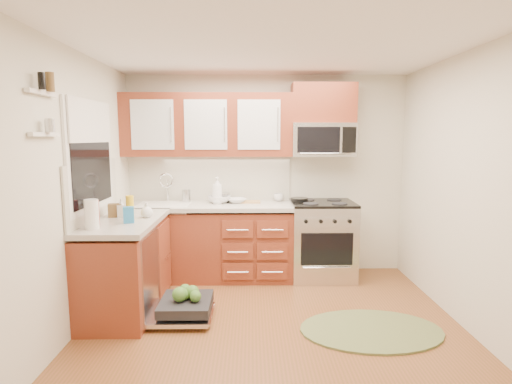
{
  "coord_description": "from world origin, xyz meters",
  "views": [
    {
      "loc": [
        -0.19,
        -3.35,
        1.73
      ],
      "look_at": [
        -0.14,
        0.85,
        1.15
      ],
      "focal_mm": 28.0,
      "sensor_mm": 36.0,
      "label": 1
    }
  ],
  "objects_px": {
    "bowl_b": "(219,199)",
    "range": "(322,240)",
    "upper_cabinets": "(207,125)",
    "skillet": "(299,200)",
    "dishwasher": "(182,308)",
    "sink": "(164,215)",
    "microwave": "(323,140)",
    "cutting_board": "(250,202)",
    "bowl_a": "(236,201)",
    "stock_pot": "(223,197)",
    "cup": "(279,197)",
    "paper_towel_roll": "(92,214)",
    "rug": "(371,330)"
  },
  "relations": [
    {
      "from": "cutting_board",
      "to": "paper_towel_roll",
      "type": "bearing_deg",
      "value": -134.16
    },
    {
      "from": "microwave",
      "to": "rug",
      "type": "relative_size",
      "value": 0.59
    },
    {
      "from": "upper_cabinets",
      "to": "dishwasher",
      "type": "height_order",
      "value": "upper_cabinets"
    },
    {
      "from": "bowl_b",
      "to": "range",
      "type": "bearing_deg",
      "value": -4.43
    },
    {
      "from": "dishwasher",
      "to": "bowl_b",
      "type": "relative_size",
      "value": 2.48
    },
    {
      "from": "range",
      "to": "rug",
      "type": "height_order",
      "value": "range"
    },
    {
      "from": "sink",
      "to": "stock_pot",
      "type": "distance_m",
      "value": 0.75
    },
    {
      "from": "cup",
      "to": "dishwasher",
      "type": "bearing_deg",
      "value": -126.91
    },
    {
      "from": "stock_pot",
      "to": "bowl_b",
      "type": "bearing_deg",
      "value": -119.07
    },
    {
      "from": "dishwasher",
      "to": "microwave",
      "type": "bearing_deg",
      "value": 39.07
    },
    {
      "from": "sink",
      "to": "range",
      "type": "bearing_deg",
      "value": 0.3
    },
    {
      "from": "sink",
      "to": "dishwasher",
      "type": "distance_m",
      "value": 1.38
    },
    {
      "from": "dishwasher",
      "to": "paper_towel_roll",
      "type": "xyz_separation_m",
      "value": [
        -0.74,
        -0.18,
        0.96
      ]
    },
    {
      "from": "bowl_a",
      "to": "cup",
      "type": "distance_m",
      "value": 0.55
    },
    {
      "from": "paper_towel_roll",
      "to": "skillet",
      "type": "bearing_deg",
      "value": 34.48
    },
    {
      "from": "upper_cabinets",
      "to": "paper_towel_roll",
      "type": "relative_size",
      "value": 7.77
    },
    {
      "from": "sink",
      "to": "paper_towel_roll",
      "type": "xyz_separation_m",
      "value": [
        -0.35,
        -1.3,
        0.26
      ]
    },
    {
      "from": "cutting_board",
      "to": "paper_towel_roll",
      "type": "height_order",
      "value": "paper_towel_roll"
    },
    {
      "from": "bowl_a",
      "to": "paper_towel_roll",
      "type": "bearing_deg",
      "value": -131.18
    },
    {
      "from": "microwave",
      "to": "bowl_b",
      "type": "height_order",
      "value": "microwave"
    },
    {
      "from": "sink",
      "to": "dishwasher",
      "type": "xyz_separation_m",
      "value": [
        0.39,
        -1.12,
        -0.7
      ]
    },
    {
      "from": "rug",
      "to": "cup",
      "type": "height_order",
      "value": "cup"
    },
    {
      "from": "microwave",
      "to": "skillet",
      "type": "bearing_deg",
      "value": -168.65
    },
    {
      "from": "bowl_a",
      "to": "upper_cabinets",
      "type": "bearing_deg",
      "value": 170.98
    },
    {
      "from": "dishwasher",
      "to": "cutting_board",
      "type": "distance_m",
      "value": 1.64
    },
    {
      "from": "upper_cabinets",
      "to": "paper_towel_roll",
      "type": "distance_m",
      "value": 1.88
    },
    {
      "from": "dishwasher",
      "to": "paper_towel_roll",
      "type": "distance_m",
      "value": 1.22
    },
    {
      "from": "stock_pot",
      "to": "bowl_b",
      "type": "relative_size",
      "value": 0.69
    },
    {
      "from": "upper_cabinets",
      "to": "bowl_a",
      "type": "bearing_deg",
      "value": -9.02
    },
    {
      "from": "range",
      "to": "cup",
      "type": "distance_m",
      "value": 0.76
    },
    {
      "from": "bowl_a",
      "to": "stock_pot",
      "type": "bearing_deg",
      "value": 155.22
    },
    {
      "from": "microwave",
      "to": "cutting_board",
      "type": "xyz_separation_m",
      "value": [
        -0.89,
        -0.0,
        -0.77
      ]
    },
    {
      "from": "bowl_b",
      "to": "microwave",
      "type": "bearing_deg",
      "value": 0.98
    },
    {
      "from": "upper_cabinets",
      "to": "sink",
      "type": "xyz_separation_m",
      "value": [
        -0.52,
        -0.16,
        -1.07
      ]
    },
    {
      "from": "stock_pot",
      "to": "paper_towel_roll",
      "type": "bearing_deg",
      "value": -125.35
    },
    {
      "from": "upper_cabinets",
      "to": "rug",
      "type": "relative_size",
      "value": 1.6
    },
    {
      "from": "upper_cabinets",
      "to": "skillet",
      "type": "distance_m",
      "value": 1.45
    },
    {
      "from": "bowl_b",
      "to": "bowl_a",
      "type": "bearing_deg",
      "value": -2.33
    },
    {
      "from": "paper_towel_roll",
      "to": "rug",
      "type": "bearing_deg",
      "value": -2.35
    },
    {
      "from": "sink",
      "to": "paper_towel_roll",
      "type": "bearing_deg",
      "value": -105.07
    },
    {
      "from": "range",
      "to": "sink",
      "type": "bearing_deg",
      "value": -179.7
    },
    {
      "from": "sink",
      "to": "cup",
      "type": "relative_size",
      "value": 4.98
    },
    {
      "from": "rug",
      "to": "cutting_board",
      "type": "distance_m",
      "value": 2.1
    },
    {
      "from": "skillet",
      "to": "dishwasher",
      "type": "bearing_deg",
      "value": -136.55
    },
    {
      "from": "rug",
      "to": "paper_towel_roll",
      "type": "height_order",
      "value": "paper_towel_roll"
    },
    {
      "from": "dishwasher",
      "to": "cutting_board",
      "type": "bearing_deg",
      "value": 62.61
    },
    {
      "from": "cutting_board",
      "to": "cup",
      "type": "height_order",
      "value": "cup"
    },
    {
      "from": "range",
      "to": "sink",
      "type": "relative_size",
      "value": 1.53
    },
    {
      "from": "upper_cabinets",
      "to": "skillet",
      "type": "bearing_deg",
      "value": -4.13
    },
    {
      "from": "range",
      "to": "stock_pot",
      "type": "height_order",
      "value": "stock_pot"
    }
  ]
}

